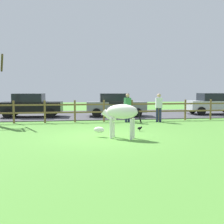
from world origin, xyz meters
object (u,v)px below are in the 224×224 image
object	(u,v)px
parked_car_black	(31,105)
visitor_left_of_tree	(128,106)
parked_car_silver	(214,103)
zebra	(120,114)
crow_on_grass	(140,128)
visitor_right_of_tree	(159,106)
parked_car_grey	(115,105)

from	to	relation	value
parked_car_black	visitor_left_of_tree	size ratio (longest dim) A/B	2.52
parked_car_silver	visitor_left_of_tree	size ratio (longest dim) A/B	2.52
zebra	visitor_left_of_tree	size ratio (longest dim) A/B	1.07
crow_on_grass	visitor_left_of_tree	world-z (taller)	visitor_left_of_tree
zebra	visitor_right_of_tree	xyz separation A→B (m)	(3.21, 4.80, -0.02)
zebra	visitor_right_of_tree	bearing A→B (deg)	56.23
zebra	parked_car_silver	world-z (taller)	parked_car_silver
crow_on_grass	parked_car_silver	size ratio (longest dim) A/B	0.05
parked_car_grey	parked_car_silver	size ratio (longest dim) A/B	1.00
parked_car_grey	parked_car_black	distance (m)	5.68
crow_on_grass	parked_car_silver	xyz separation A→B (m)	(7.55, 6.86, 0.72)
visitor_left_of_tree	visitor_right_of_tree	distance (m)	1.80
parked_car_black	parked_car_silver	bearing A→B (deg)	-0.61
zebra	parked_car_silver	bearing A→B (deg)	44.13
crow_on_grass	parked_car_black	bearing A→B (deg)	128.71
parked_car_grey	visitor_left_of_tree	bearing A→B (deg)	-87.47
parked_car_grey	visitor_left_of_tree	distance (m)	3.17
zebra	parked_car_black	distance (m)	9.70
crow_on_grass	zebra	bearing A→B (deg)	-126.55
zebra	parked_car_grey	xyz separation A→B (m)	(1.29, 8.21, -0.08)
parked_car_grey	parked_car_silver	xyz separation A→B (m)	(7.49, 0.31, 0.00)
parked_car_black	visitor_right_of_tree	size ratio (longest dim) A/B	2.52
parked_car_grey	crow_on_grass	bearing A→B (deg)	-90.50
visitor_left_of_tree	crow_on_grass	bearing A→B (deg)	-93.32
parked_car_grey	parked_car_black	bearing A→B (deg)	175.50
parked_car_grey	parked_car_silver	bearing A→B (deg)	2.34
crow_on_grass	parked_car_black	world-z (taller)	parked_car_black
parked_car_grey	parked_car_silver	distance (m)	7.50
crow_on_grass	parked_car_grey	world-z (taller)	parked_car_grey
parked_car_silver	visitor_left_of_tree	xyz separation A→B (m)	(-7.35, -3.47, 0.06)
parked_car_black	visitor_left_of_tree	bearing A→B (deg)	-31.87
zebra	visitor_right_of_tree	world-z (taller)	visitor_right_of_tree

